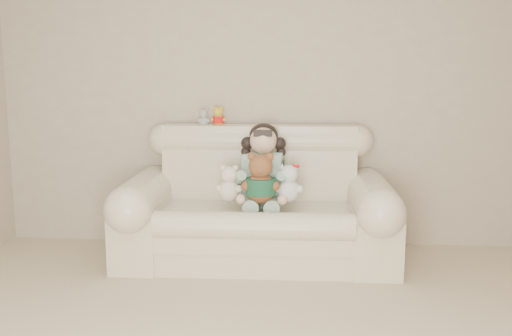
{
  "coord_description": "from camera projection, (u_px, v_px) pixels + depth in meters",
  "views": [
    {
      "loc": [
        0.19,
        -2.41,
        1.48
      ],
      "look_at": [
        -0.08,
        1.9,
        0.75
      ],
      "focal_mm": 41.42,
      "sensor_mm": 36.0,
      "label": 1
    }
  ],
  "objects": [
    {
      "name": "sofa",
      "position": [
        257.0,
        196.0,
        4.51
      ],
      "size": [
        2.1,
        0.95,
        1.03
      ],
      "primitive_type": null,
      "color": "#FFEBCD",
      "rests_on": "floor"
    },
    {
      "name": "seated_child",
      "position": [
        263.0,
        165.0,
        4.55
      ],
      "size": [
        0.46,
        0.53,
        0.65
      ],
      "primitive_type": null,
      "rotation": [
        0.0,
        0.0,
        -0.15
      ],
      "color": "#2C6B4E",
      "rests_on": "sofa"
    },
    {
      "name": "cream_teddy",
      "position": [
        229.0,
        180.0,
        4.4
      ],
      "size": [
        0.25,
        0.22,
        0.32
      ],
      "primitive_type": null,
      "rotation": [
        0.0,
        0.0,
        0.37
      ],
      "color": "beige",
      "rests_on": "sofa"
    },
    {
      "name": "grey_mini_plush",
      "position": [
        204.0,
        116.0,
        4.81
      ],
      "size": [
        0.12,
        0.1,
        0.17
      ],
      "primitive_type": null,
      "rotation": [
        0.0,
        0.0,
        0.15
      ],
      "color": "#B4B5BC",
      "rests_on": "sofa"
    },
    {
      "name": "brown_teddy",
      "position": [
        261.0,
        173.0,
        4.31
      ],
      "size": [
        0.3,
        0.24,
        0.44
      ],
      "primitive_type": null,
      "rotation": [
        0.0,
        0.0,
        0.1
      ],
      "color": "brown",
      "rests_on": "sofa"
    },
    {
      "name": "white_cat",
      "position": [
        289.0,
        179.0,
        4.36
      ],
      "size": [
        0.27,
        0.24,
        0.34
      ],
      "primitive_type": null,
      "rotation": [
        0.0,
        0.0,
        0.41
      ],
      "color": "white",
      "rests_on": "sofa"
    },
    {
      "name": "yellow_mini_bear",
      "position": [
        218.0,
        115.0,
        4.82
      ],
      "size": [
        0.14,
        0.11,
        0.19
      ],
      "primitive_type": null,
      "rotation": [
        0.0,
        0.0,
        -0.17
      ],
      "color": "yellow",
      "rests_on": "sofa"
    },
    {
      "name": "wall_back",
      "position": [
        270.0,
        90.0,
        4.87
      ],
      "size": [
        4.5,
        0.0,
        4.5
      ],
      "primitive_type": "plane",
      "rotation": [
        1.57,
        0.0,
        0.0
      ],
      "color": "#B6AD90",
      "rests_on": "ground"
    }
  ]
}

